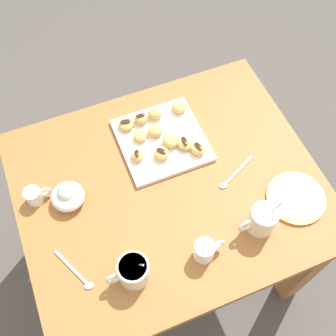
{
  "coord_description": "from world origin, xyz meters",
  "views": [
    {
      "loc": [
        0.24,
        0.58,
        1.9
      ],
      "look_at": [
        -0.02,
        -0.05,
        0.73
      ],
      "focal_mm": 44.73,
      "sensor_mm": 36.0,
      "label": 1
    }
  ],
  "objects_px": {
    "beignet_0": "(155,131)",
    "ice_cream_bowl": "(68,196)",
    "beignet_3": "(126,124)",
    "beignet_10": "(184,144)",
    "beignet_7": "(170,141)",
    "beignet_5": "(162,154)",
    "coffee_mug_cream_left": "(262,220)",
    "beignet_6": "(140,136)",
    "beignet_9": "(140,119)",
    "chocolate_sauce_pitcher": "(34,195)",
    "beignet_4": "(137,156)",
    "dining_table": "(169,203)",
    "pastry_plate_square": "(162,140)",
    "cream_pitcher_white": "(205,250)",
    "beignet_1": "(155,113)",
    "saucer_orange_left": "(296,198)",
    "coffee_mug_cream_right": "(133,271)",
    "beignet_8": "(179,107)",
    "beignet_2": "(198,149)"
  },
  "relations": [
    {
      "from": "beignet_0",
      "to": "ice_cream_bowl",
      "type": "bearing_deg",
      "value": 20.55
    },
    {
      "from": "beignet_3",
      "to": "beignet_10",
      "type": "distance_m",
      "value": 0.21
    },
    {
      "from": "beignet_3",
      "to": "beignet_7",
      "type": "xyz_separation_m",
      "value": [
        -0.11,
        0.12,
        0.0
      ]
    },
    {
      "from": "beignet_5",
      "to": "ice_cream_bowl",
      "type": "bearing_deg",
      "value": 6.01
    },
    {
      "from": "coffee_mug_cream_left",
      "to": "beignet_6",
      "type": "xyz_separation_m",
      "value": [
        0.22,
        -0.43,
        -0.02
      ]
    },
    {
      "from": "beignet_7",
      "to": "beignet_9",
      "type": "bearing_deg",
      "value": -63.38
    },
    {
      "from": "chocolate_sauce_pitcher",
      "to": "beignet_4",
      "type": "distance_m",
      "value": 0.34
    },
    {
      "from": "dining_table",
      "to": "beignet_10",
      "type": "distance_m",
      "value": 0.22
    },
    {
      "from": "pastry_plate_square",
      "to": "cream_pitcher_white",
      "type": "height_order",
      "value": "cream_pitcher_white"
    },
    {
      "from": "beignet_1",
      "to": "beignet_9",
      "type": "relative_size",
      "value": 1.09
    },
    {
      "from": "cream_pitcher_white",
      "to": "saucer_orange_left",
      "type": "relative_size",
      "value": 0.56
    },
    {
      "from": "dining_table",
      "to": "chocolate_sauce_pitcher",
      "type": "relative_size",
      "value": 10.43
    },
    {
      "from": "coffee_mug_cream_right",
      "to": "beignet_9",
      "type": "relative_size",
      "value": 2.88
    },
    {
      "from": "cream_pitcher_white",
      "to": "chocolate_sauce_pitcher",
      "type": "bearing_deg",
      "value": -41.0
    },
    {
      "from": "beignet_8",
      "to": "beignet_9",
      "type": "xyz_separation_m",
      "value": [
        0.14,
        -0.0,
        0.0
      ]
    },
    {
      "from": "dining_table",
      "to": "coffee_mug_cream_right",
      "type": "bearing_deg",
      "value": 48.93
    },
    {
      "from": "dining_table",
      "to": "beignet_2",
      "type": "xyz_separation_m",
      "value": [
        -0.13,
        -0.07,
        0.16
      ]
    },
    {
      "from": "coffee_mug_cream_right",
      "to": "beignet_6",
      "type": "xyz_separation_m",
      "value": [
        -0.18,
        -0.43,
        -0.02
      ]
    },
    {
      "from": "cream_pitcher_white",
      "to": "dining_table",
      "type": "bearing_deg",
      "value": -88.24
    },
    {
      "from": "beignet_5",
      "to": "beignet_9",
      "type": "xyz_separation_m",
      "value": [
        0.02,
        -0.16,
        0.0
      ]
    },
    {
      "from": "cream_pitcher_white",
      "to": "beignet_5",
      "type": "bearing_deg",
      "value": -91.0
    },
    {
      "from": "beignet_4",
      "to": "beignet_10",
      "type": "height_order",
      "value": "beignet_4"
    },
    {
      "from": "ice_cream_bowl",
      "to": "beignet_1",
      "type": "xyz_separation_m",
      "value": [
        -0.36,
        -0.19,
        0.0
      ]
    },
    {
      "from": "beignet_6",
      "to": "beignet_8",
      "type": "bearing_deg",
      "value": -159.67
    },
    {
      "from": "chocolate_sauce_pitcher",
      "to": "coffee_mug_cream_left",
      "type": "bearing_deg",
      "value": 150.51
    },
    {
      "from": "pastry_plate_square",
      "to": "saucer_orange_left",
      "type": "bearing_deg",
      "value": 130.84
    },
    {
      "from": "dining_table",
      "to": "beignet_3",
      "type": "bearing_deg",
      "value": -77.97
    },
    {
      "from": "pastry_plate_square",
      "to": "beignet_1",
      "type": "relative_size",
      "value": 5.52
    },
    {
      "from": "pastry_plate_square",
      "to": "beignet_8",
      "type": "xyz_separation_m",
      "value": [
        -0.1,
        -0.09,
        0.02
      ]
    },
    {
      "from": "beignet_7",
      "to": "beignet_1",
      "type": "bearing_deg",
      "value": -87.0
    },
    {
      "from": "chocolate_sauce_pitcher",
      "to": "beignet_1",
      "type": "relative_size",
      "value": 1.81
    },
    {
      "from": "beignet_0",
      "to": "pastry_plate_square",
      "type": "bearing_deg",
      "value": 113.1
    },
    {
      "from": "beignet_2",
      "to": "beignet_1",
      "type": "bearing_deg",
      "value": -66.94
    },
    {
      "from": "saucer_orange_left",
      "to": "beignet_7",
      "type": "height_order",
      "value": "beignet_7"
    },
    {
      "from": "dining_table",
      "to": "beignet_8",
      "type": "distance_m",
      "value": 0.34
    },
    {
      "from": "ice_cream_bowl",
      "to": "beignet_4",
      "type": "bearing_deg",
      "value": -167.11
    },
    {
      "from": "dining_table",
      "to": "cream_pitcher_white",
      "type": "relative_size",
      "value": 9.18
    },
    {
      "from": "beignet_0",
      "to": "beignet_10",
      "type": "distance_m",
      "value": 0.11
    },
    {
      "from": "coffee_mug_cream_right",
      "to": "beignet_7",
      "type": "height_order",
      "value": "coffee_mug_cream_right"
    },
    {
      "from": "beignet_4",
      "to": "beignet_8",
      "type": "xyz_separation_m",
      "value": [
        -0.2,
        -0.13,
        0.0
      ]
    },
    {
      "from": "beignet_0",
      "to": "beignet_1",
      "type": "distance_m",
      "value": 0.07
    },
    {
      "from": "beignet_3",
      "to": "coffee_mug_cream_left",
      "type": "bearing_deg",
      "value": 117.29
    },
    {
      "from": "chocolate_sauce_pitcher",
      "to": "beignet_3",
      "type": "distance_m",
      "value": 0.38
    },
    {
      "from": "chocolate_sauce_pitcher",
      "to": "pastry_plate_square",
      "type": "bearing_deg",
      "value": -172.82
    },
    {
      "from": "saucer_orange_left",
      "to": "beignet_0",
      "type": "height_order",
      "value": "beignet_0"
    },
    {
      "from": "beignet_1",
      "to": "beignet_9",
      "type": "distance_m",
      "value": 0.06
    },
    {
      "from": "pastry_plate_square",
      "to": "coffee_mug_cream_right",
      "type": "relative_size",
      "value": 2.09
    },
    {
      "from": "coffee_mug_cream_right",
      "to": "cream_pitcher_white",
      "type": "height_order",
      "value": "coffee_mug_cream_right"
    },
    {
      "from": "dining_table",
      "to": "beignet_2",
      "type": "distance_m",
      "value": 0.22
    },
    {
      "from": "beignet_1",
      "to": "beignet_7",
      "type": "xyz_separation_m",
      "value": [
        -0.01,
        0.13,
        -0.0
      ]
    }
  ]
}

